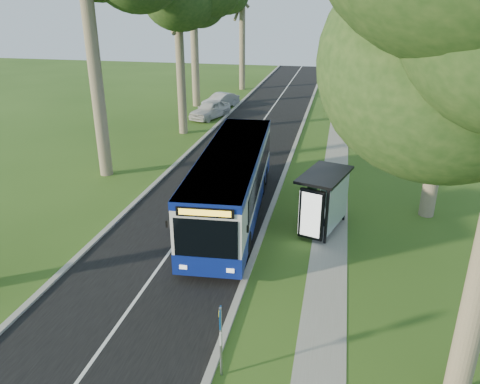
# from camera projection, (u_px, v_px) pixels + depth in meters

# --- Properties ---
(ground) EXTENTS (120.00, 120.00, 0.00)m
(ground) POSITION_uv_depth(u_px,v_px,m) (253.00, 260.00, 18.96)
(ground) COLOR #2E5019
(ground) RESTS_ON ground
(road) EXTENTS (7.00, 100.00, 0.02)m
(road) POSITION_uv_depth(u_px,v_px,m) (227.00, 171.00, 28.68)
(road) COLOR black
(road) RESTS_ON ground
(kerb_east) EXTENTS (0.25, 100.00, 0.12)m
(kerb_east) POSITION_uv_depth(u_px,v_px,m) (284.00, 175.00, 27.97)
(kerb_east) COLOR #9E9B93
(kerb_east) RESTS_ON ground
(kerb_west) EXTENTS (0.25, 100.00, 0.12)m
(kerb_west) POSITION_uv_depth(u_px,v_px,m) (173.00, 167.00, 29.34)
(kerb_west) COLOR #9E9B93
(kerb_west) RESTS_ON ground
(centre_line) EXTENTS (0.12, 100.00, 0.00)m
(centre_line) POSITION_uv_depth(u_px,v_px,m) (227.00, 171.00, 28.67)
(centre_line) COLOR white
(centre_line) RESTS_ON road
(footpath) EXTENTS (1.50, 100.00, 0.02)m
(footpath) POSITION_uv_depth(u_px,v_px,m) (335.00, 179.00, 27.40)
(footpath) COLOR gray
(footpath) RESTS_ON ground
(bus) EXTENTS (3.52, 12.56, 3.29)m
(bus) POSITION_uv_depth(u_px,v_px,m) (232.00, 183.00, 22.24)
(bus) COLOR white
(bus) RESTS_ON ground
(bus_stop_sign) EXTENTS (0.11, 0.32, 2.26)m
(bus_stop_sign) POSITION_uv_depth(u_px,v_px,m) (221.00, 334.00, 12.61)
(bus_stop_sign) COLOR gray
(bus_stop_sign) RESTS_ON ground
(bus_shelter) EXTENTS (2.54, 3.50, 2.70)m
(bus_shelter) POSITION_uv_depth(u_px,v_px,m) (327.00, 194.00, 20.42)
(bus_shelter) COLOR black
(bus_shelter) RESTS_ON ground
(litter_bin) EXTENTS (0.57, 0.57, 1.00)m
(litter_bin) POSITION_uv_depth(u_px,v_px,m) (312.00, 186.00, 25.09)
(litter_bin) COLOR black
(litter_bin) RESTS_ON ground
(car_white) EXTENTS (3.24, 4.89, 1.55)m
(car_white) POSITION_uv_depth(u_px,v_px,m) (210.00, 110.00, 41.28)
(car_white) COLOR silver
(car_white) RESTS_ON ground
(car_silver) EXTENTS (3.11, 4.48, 1.40)m
(car_silver) POSITION_uv_depth(u_px,v_px,m) (221.00, 101.00, 45.20)
(car_silver) COLOR #A5A7AC
(car_silver) RESTS_ON ground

